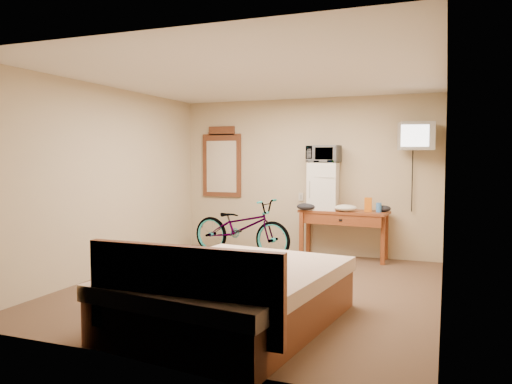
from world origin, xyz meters
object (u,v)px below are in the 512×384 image
at_px(mini_fridge, 323,186).
at_px(crt_television, 416,136).
at_px(blue_cup, 379,208).
at_px(wall_mirror, 222,163).
at_px(bicycle, 241,227).
at_px(desk, 343,219).
at_px(bed, 230,295).
at_px(microwave, 324,154).

xyz_separation_m(mini_fridge, crt_television, (1.36, -0.04, 0.75)).
distance_m(blue_cup, wall_mirror, 2.78).
bearing_deg(mini_fridge, blue_cup, -5.70).
height_order(mini_fridge, bicycle, mini_fridge).
distance_m(crt_television, wall_mirror, 3.22).
bearing_deg(bicycle, blue_cup, -75.08).
distance_m(desk, bed, 3.41).
relative_size(mini_fridge, bicycle, 0.42).
distance_m(microwave, wall_mirror, 1.84).
bearing_deg(wall_mirror, microwave, -6.54).
height_order(crt_television, wall_mirror, wall_mirror).
bearing_deg(bed, crt_television, 67.37).
bearing_deg(microwave, bicycle, -161.68).
relative_size(desk, blue_cup, 9.72).
bearing_deg(desk, bed, -96.57).
distance_m(mini_fridge, blue_cup, 0.91).
relative_size(wall_mirror, bicycle, 0.69).
bearing_deg(microwave, desk, -7.30).
bearing_deg(wall_mirror, crt_television, -4.51).
distance_m(mini_fridge, microwave, 0.50).
height_order(microwave, wall_mirror, wall_mirror).
xyz_separation_m(blue_cup, wall_mirror, (-2.68, 0.30, 0.65)).
bearing_deg(bed, mini_fridge, 89.03).
bearing_deg(wall_mirror, bed, -64.09).
xyz_separation_m(wall_mirror, bicycle, (0.59, -0.54, -1.01)).
height_order(desk, bed, bed).
bearing_deg(microwave, wall_mirror, 176.88).
distance_m(blue_cup, crt_television, 1.16).
bearing_deg(mini_fridge, bed, -90.97).
xyz_separation_m(mini_fridge, microwave, (0.00, 0.00, 0.50)).
relative_size(desk, wall_mirror, 1.14).
height_order(mini_fridge, crt_television, crt_television).
bearing_deg(bicycle, mini_fridge, -66.83).
relative_size(blue_cup, crt_television, 0.23).
bearing_deg(bed, wall_mirror, 115.91).
bearing_deg(mini_fridge, bicycle, -165.11).
bearing_deg(bed, blue_cup, 74.69).
relative_size(microwave, bicycle, 0.28).
distance_m(microwave, bicycle, 1.73).
xyz_separation_m(wall_mirror, bed, (1.77, -3.64, -1.18)).
height_order(wall_mirror, bicycle, wall_mirror).
distance_m(mini_fridge, bed, 3.53).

